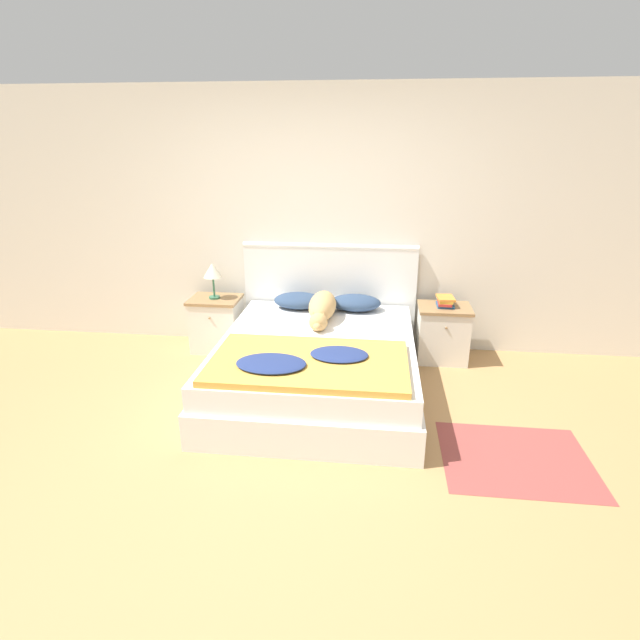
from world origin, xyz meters
name	(u,v)px	position (x,y,z in m)	size (l,w,h in m)	color
ground_plane	(280,461)	(0.00, 0.00, 0.00)	(16.00, 16.00, 0.00)	tan
wall_back	(318,222)	(0.00, 2.13, 1.27)	(9.00, 0.06, 2.55)	silver
bed	(317,366)	(0.13, 1.03, 0.24)	(1.67, 2.01, 0.48)	white
headboard	(329,294)	(0.13, 2.06, 0.56)	(1.75, 0.06, 1.08)	white
nightstand_left	(217,324)	(-1.01, 1.82, 0.28)	(0.50, 0.41, 0.55)	silver
nightstand_right	(443,333)	(1.26, 1.82, 0.28)	(0.50, 0.41, 0.55)	silver
pillow_left	(299,301)	(-0.15, 1.82, 0.55)	(0.49, 0.32, 0.15)	navy
pillow_right	(356,303)	(0.41, 1.82, 0.55)	(0.49, 0.32, 0.15)	navy
quilt	(307,362)	(0.12, 0.51, 0.51)	(1.45, 0.88, 0.09)	gold
dog	(322,308)	(0.11, 1.53, 0.59)	(0.25, 0.83, 0.24)	tan
book_stack	(445,301)	(1.26, 1.83, 0.60)	(0.17, 0.23, 0.09)	#285689
table_lamp	(213,272)	(-1.01, 1.82, 0.82)	(0.18, 0.18, 0.36)	#336B4C
rug	(516,459)	(1.60, 0.21, 0.00)	(1.00, 0.83, 0.00)	#93423D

